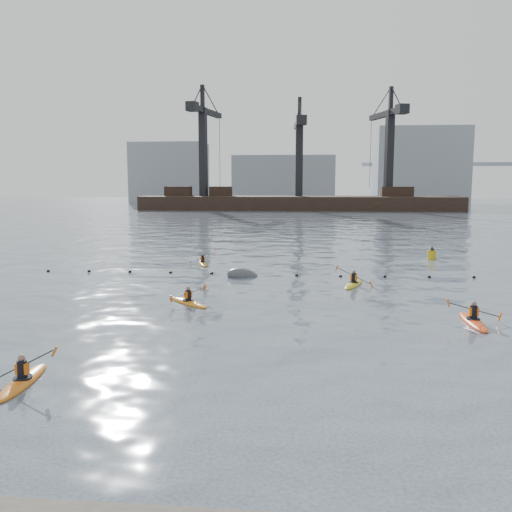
% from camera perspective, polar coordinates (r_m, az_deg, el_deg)
% --- Properties ---
extents(ground, '(400.00, 400.00, 0.00)m').
position_cam_1_polar(ground, '(16.15, -0.72, -15.90)').
color(ground, '#35444E').
rests_on(ground, ground).
extents(float_line, '(33.24, 0.73, 0.24)m').
position_cam_1_polar(float_line, '(37.85, 2.04, -1.98)').
color(float_line, black).
rests_on(float_line, ground).
extents(barge_pier, '(72.00, 19.30, 29.50)m').
position_cam_1_polar(barge_pier, '(124.79, 4.41, 5.74)').
color(barge_pier, black).
rests_on(barge_pier, ground).
extents(skyline, '(141.00, 28.00, 22.00)m').
position_cam_1_polar(skyline, '(165.00, 5.50, 8.80)').
color(skyline, gray).
rests_on(skyline, ground).
extents(kayaker_0, '(2.40, 3.47, 1.39)m').
position_cam_1_polar(kayaker_0, '(19.55, -23.34, -11.91)').
color(kayaker_0, orange).
rests_on(kayaker_0, ground).
extents(kayaker_2, '(2.83, 2.83, 1.07)m').
position_cam_1_polar(kayaker_2, '(29.35, -7.14, -4.79)').
color(kayaker_2, orange).
rests_on(kayaker_2, ground).
extents(kayaker_3, '(2.32, 3.50, 1.33)m').
position_cam_1_polar(kayaker_3, '(34.75, 10.24, -2.86)').
color(kayaker_3, gold).
rests_on(kayaker_3, ground).
extents(kayaker_4, '(2.49, 3.67, 1.26)m').
position_cam_1_polar(kayaker_4, '(27.15, 21.89, -6.33)').
color(kayaker_4, '#EE4216').
rests_on(kayaker_4, ground).
extents(kayaker_5, '(2.07, 3.15, 1.10)m').
position_cam_1_polar(kayaker_5, '(43.00, -5.63, -0.73)').
color(kayaker_5, '#BF8216').
rests_on(kayaker_5, ground).
extents(mooring_buoy, '(2.76, 2.06, 1.58)m').
position_cam_1_polar(mooring_buoy, '(37.34, -1.39, -2.16)').
color(mooring_buoy, '#3E4043').
rests_on(mooring_buoy, ground).
extents(nav_buoy, '(0.70, 0.70, 1.28)m').
position_cam_1_polar(nav_buoy, '(47.70, 18.01, 0.12)').
color(nav_buoy, '#C38D13').
rests_on(nav_buoy, ground).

